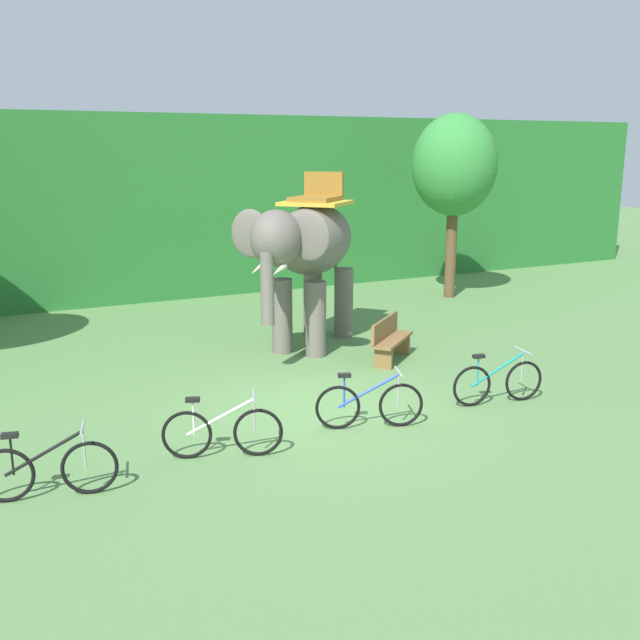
{
  "coord_description": "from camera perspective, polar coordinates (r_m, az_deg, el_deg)",
  "views": [
    {
      "loc": [
        -5.34,
        -10.34,
        4.29
      ],
      "look_at": [
        0.36,
        1.0,
        1.3
      ],
      "focal_mm": 41.09,
      "sensor_mm": 36.0,
      "label": 1
    }
  ],
  "objects": [
    {
      "name": "ground_plane",
      "position": [
        12.4,
        0.6,
        -6.98
      ],
      "size": [
        80.0,
        80.0,
        0.0
      ],
      "primitive_type": "plane",
      "color": "#567F47"
    },
    {
      "name": "elephant",
      "position": [
        15.72,
        -0.91,
        5.62
      ],
      "size": [
        3.76,
        3.59,
        3.78
      ],
      "color": "#665E56",
      "rests_on": "ground"
    },
    {
      "name": "bike_teal",
      "position": [
        12.94,
        13.69,
        -4.7
      ],
      "size": [
        1.69,
        0.52,
        0.92
      ],
      "color": "black",
      "rests_on": "ground"
    },
    {
      "name": "wooden_bench",
      "position": [
        15.11,
        5.47,
        -1.42
      ],
      "size": [
        1.41,
        1.28,
        0.89
      ],
      "color": "brown",
      "rests_on": "ground"
    },
    {
      "name": "tree_center_right",
      "position": [
        21.55,
        10.43,
        11.69
      ],
      "size": [
        2.42,
        2.42,
        5.25
      ],
      "color": "brown",
      "rests_on": "ground"
    },
    {
      "name": "bike_black",
      "position": [
        9.9,
        -20.47,
        -10.84
      ],
      "size": [
        1.68,
        0.58,
        0.92
      ],
      "color": "black",
      "rests_on": "ground"
    },
    {
      "name": "bike_blue",
      "position": [
        11.53,
        3.86,
        -6.57
      ],
      "size": [
        1.62,
        0.73,
        0.92
      ],
      "color": "black",
      "rests_on": "ground"
    },
    {
      "name": "foliage_hedge",
      "position": [
        24.06,
        -13.96,
        8.88
      ],
      "size": [
        36.0,
        6.0,
        5.23
      ],
      "primitive_type": "cube",
      "color": "#28702D",
      "rests_on": "ground"
    },
    {
      "name": "bike_white",
      "position": [
        10.54,
        -7.62,
        -8.61
      ],
      "size": [
        1.61,
        0.74,
        0.92
      ],
      "color": "black",
      "rests_on": "ground"
    }
  ]
}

